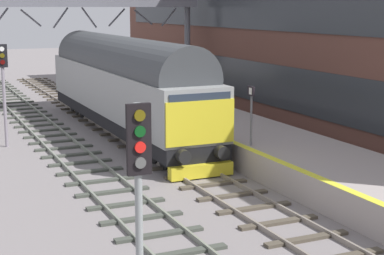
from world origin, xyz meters
TOP-DOWN VIEW (x-y plane):
  - ground_plane at (0.00, 0.00)m, footprint 140.00×140.00m
  - track_main at (0.00, -0.00)m, footprint 2.50×60.00m
  - track_adjacent_west at (-3.43, 0.00)m, footprint 2.50×60.00m
  - station_platform at (3.60, 0.00)m, footprint 4.00×44.00m
  - station_building at (9.95, 5.40)m, footprint 4.74×40.97m
  - diesel_locomotive at (0.00, 4.36)m, footprint 2.74×18.10m
  - signal_post_near at (-5.62, -14.00)m, footprint 0.44×0.22m
  - signal_post_mid at (-5.62, 3.59)m, footprint 0.44×0.22m
  - platform_number_sign at (2.07, -4.44)m, footprint 0.10×0.44m
  - waiting_passenger at (3.25, 1.94)m, footprint 0.34×0.51m
  - overhead_footbridge at (0.34, 11.46)m, footprint 12.73×2.00m

SIDE VIEW (x-z plane):
  - ground_plane at x=0.00m, z-range 0.00..0.00m
  - track_main at x=0.00m, z-range -0.02..0.13m
  - track_adjacent_west at x=-3.43m, z-range -0.02..0.13m
  - station_platform at x=3.60m, z-range 0.00..1.01m
  - waiting_passenger at x=3.25m, z-range 1.17..2.81m
  - platform_number_sign at x=2.07m, z-range 1.35..3.55m
  - diesel_locomotive at x=0.00m, z-range 0.14..4.82m
  - signal_post_near at x=-5.62m, z-range 0.68..5.08m
  - signal_post_mid at x=-5.62m, z-range 0.64..5.12m
  - station_building at x=9.95m, z-range 0.00..11.49m
  - overhead_footbridge at x=0.34m, z-range 2.66..9.20m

